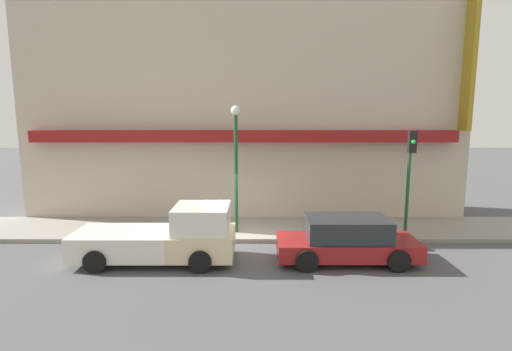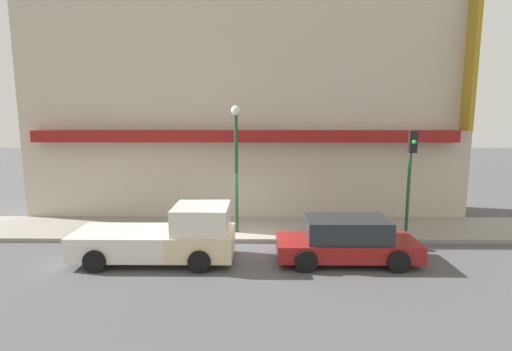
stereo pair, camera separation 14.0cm
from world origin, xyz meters
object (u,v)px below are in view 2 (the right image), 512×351
(pickup_truck, at_px, (166,237))
(traffic_light, at_px, (411,165))
(parked_car, at_px, (346,240))
(street_lamp, at_px, (236,153))
(fire_hydrant, at_px, (329,227))

(pickup_truck, bearing_deg, traffic_light, 15.70)
(parked_car, relative_size, street_lamp, 0.92)
(pickup_truck, xyz_separation_m, fire_hydrant, (5.75, 2.35, -0.36))
(traffic_light, bearing_deg, pickup_truck, -166.48)
(pickup_truck, distance_m, parked_car, 5.89)
(pickup_truck, height_order, parked_car, pickup_truck)
(street_lamp, height_order, traffic_light, street_lamp)
(street_lamp, bearing_deg, parked_car, -35.67)
(parked_car, xyz_separation_m, street_lamp, (-3.73, 2.68, 2.57))
(fire_hydrant, distance_m, street_lamp, 4.59)
(parked_car, bearing_deg, fire_hydrant, 94.90)
(fire_hydrant, relative_size, street_lamp, 0.12)
(fire_hydrant, relative_size, traffic_light, 0.15)
(pickup_truck, height_order, street_lamp, street_lamp)
(pickup_truck, bearing_deg, fire_hydrant, 24.43)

